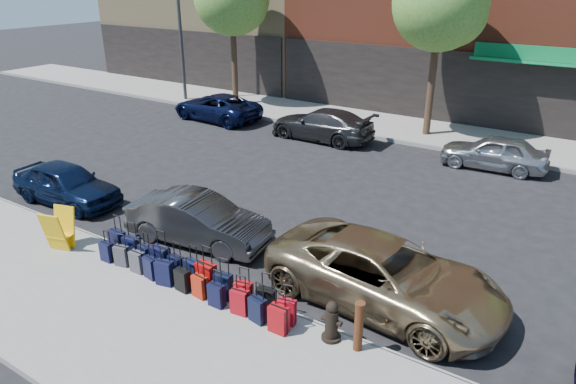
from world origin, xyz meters
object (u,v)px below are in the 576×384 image
Objects in this scene: suitcase_front_5 at (193,272)px; car_near_1 at (198,220)px; bollard at (359,326)px; car_near_0 at (66,183)px; car_near_2 at (384,274)px; car_far_1 at (322,124)px; car_far_0 at (217,107)px; streetlight at (182,13)px; display_rack at (59,230)px; fire_hydrant at (332,322)px; car_far_2 at (494,152)px; tree_center at (444,6)px.

car_near_1 is at bearing 135.80° from suitcase_front_5.
car_near_0 reaches higher than bollard.
car_near_2 is 1.13× the size of car_far_1.
car_near_0 is 10.35m from car_near_2.
car_far_1 reaches higher than car_far_0.
streetlight is 22.01m from bollard.
suitcase_front_5 is 3.95m from display_rack.
display_rack is 0.27× the size of car_near_1.
streetlight reaches higher than car_near_0.
car_near_2 is (5.20, 0.08, 0.08)m from car_near_1.
suitcase_front_5 is at bearing 179.87° from fire_hydrant.
bollard is at bearing -2.76° from car_far_2.
car_far_2 is at bearing -47.81° from car_near_0.
suitcase_front_5 is at bearing 16.26° from car_far_1.
fire_hydrant is 0.81× the size of bollard.
streetlight is 19.11m from suitcase_front_5.
car_near_1 is at bearing 41.26° from car_far_0.
fire_hydrant is 17.05m from car_far_0.
bollard is 8.01m from display_rack.
display_rack is 3.34m from car_near_0.
car_far_1 is (-6.96, 9.69, -0.06)m from car_near_2.
car_near_2 is at bearing -96.74° from car_near_1.
streetlight is at bearing 106.06° from display_rack.
car_far_2 is at bearing 94.33° from car_far_0.
car_near_0 is at bearing 174.60° from suitcase_front_5.
car_near_2 reaches higher than bollard.
car_far_0 reaches higher than bollard.
streetlight is (-13.44, -0.70, -0.75)m from tree_center.
car_far_0 is at bearing 135.19° from suitcase_front_5.
streetlight reaches higher than tree_center.
tree_center is at bearing -131.93° from car_far_2.
car_near_1 is (11.39, -11.82, -4.02)m from streetlight.
bollard is at bearing -38.81° from streetlight.
bollard is 17.46m from car_far_0.
car_far_2 is (-0.22, 11.75, -0.05)m from bollard.
car_near_1 reaches higher than car_far_2.
bollard is 0.97× the size of display_rack.
tree_center is 11.13m from car_far_0.
tree_center reaches higher than suitcase_front_5.
display_rack is 0.28× the size of car_far_2.
streetlight is 16.90m from car_near_1.
fire_hydrant is 5.22m from car_near_1.
bollard is 1.84m from car_near_2.
car_far_2 reaches higher than fire_hydrant.
suitcase_front_5 is at bearing -46.71° from streetlight.
car_far_0 is (-9.01, 11.54, 0.19)m from suitcase_front_5.
car_near_0 is 0.72× the size of car_near_2.
car_far_0 is 12.88m from car_far_2.
car_far_1 reaches higher than car_near_0.
car_far_1 reaches higher than fire_hydrant.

